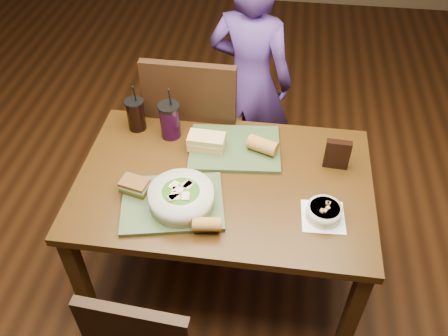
{
  "coord_description": "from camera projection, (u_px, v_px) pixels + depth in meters",
  "views": [
    {
      "loc": [
        0.2,
        -1.46,
        2.24
      ],
      "look_at": [
        0.0,
        0.0,
        0.82
      ],
      "focal_mm": 38.0,
      "sensor_mm": 36.0,
      "label": 1
    }
  ],
  "objects": [
    {
      "name": "salad_bowl",
      "position": [
        181.0,
        197.0,
        1.93
      ],
      "size": [
        0.27,
        0.27,
        0.09
      ],
      "color": "silver",
      "rests_on": "tray_near"
    },
    {
      "name": "cup_berry",
      "position": [
        170.0,
        120.0,
        2.25
      ],
      "size": [
        0.1,
        0.1,
        0.28
      ],
      "color": "black",
      "rests_on": "dining_table"
    },
    {
      "name": "baguette_far",
      "position": [
        263.0,
        145.0,
        2.17
      ],
      "size": [
        0.15,
        0.11,
        0.07
      ],
      "primitive_type": "cylinder",
      "rotation": [
        0.0,
        1.57,
        -0.35
      ],
      "color": "#AD7533",
      "rests_on": "tray_far"
    },
    {
      "name": "baguette_near",
      "position": [
        207.0,
        224.0,
        1.85
      ],
      "size": [
        0.12,
        0.07,
        0.06
      ],
      "primitive_type": "cylinder",
      "rotation": [
        0.0,
        1.57,
        0.11
      ],
      "color": "#AD7533",
      "rests_on": "tray_near"
    },
    {
      "name": "chip_bag",
      "position": [
        337.0,
        154.0,
        2.1
      ],
      "size": [
        0.11,
        0.04,
        0.15
      ],
      "primitive_type": "cube",
      "rotation": [
        0.0,
        0.0,
        -0.06
      ],
      "color": "black",
      "rests_on": "dining_table"
    },
    {
      "name": "sandwich_far",
      "position": [
        207.0,
        142.0,
        2.2
      ],
      "size": [
        0.17,
        0.1,
        0.07
      ],
      "color": "tan",
      "rests_on": "tray_far"
    },
    {
      "name": "ground",
      "position": [
        224.0,
        275.0,
        2.61
      ],
      "size": [
        6.0,
        6.0,
        0.0
      ],
      "primitive_type": "plane",
      "color": "#381C0B",
      "rests_on": "ground"
    },
    {
      "name": "diner",
      "position": [
        250.0,
        81.0,
        2.76
      ],
      "size": [
        0.56,
        0.44,
        1.37
      ],
      "primitive_type": "imported",
      "rotation": [
        0.0,
        0.0,
        2.91
      ],
      "color": "#4A2E7F",
      "rests_on": "ground"
    },
    {
      "name": "soup_bowl",
      "position": [
        324.0,
        212.0,
        1.91
      ],
      "size": [
        0.18,
        0.18,
        0.07
      ],
      "color": "white",
      "rests_on": "dining_table"
    },
    {
      "name": "tray_far",
      "position": [
        235.0,
        148.0,
        2.23
      ],
      "size": [
        0.45,
        0.36,
        0.02
      ],
      "primitive_type": "cube",
      "rotation": [
        0.0,
        0.0,
        0.09
      ],
      "color": "#364B29",
      "rests_on": "dining_table"
    },
    {
      "name": "dining_table",
      "position": [
        224.0,
        193.0,
        2.15
      ],
      "size": [
        1.3,
        0.85,
        0.75
      ],
      "color": "#3D250C",
      "rests_on": "ground"
    },
    {
      "name": "tray_near",
      "position": [
        172.0,
        203.0,
        1.98
      ],
      "size": [
        0.48,
        0.4,
        0.02
      ],
      "primitive_type": "cube",
      "rotation": [
        0.0,
        0.0,
        0.21
      ],
      "color": "#364B29",
      "rests_on": "dining_table"
    },
    {
      "name": "cup_cola",
      "position": [
        136.0,
        114.0,
        2.29
      ],
      "size": [
        0.09,
        0.09,
        0.25
      ],
      "color": "black",
      "rests_on": "dining_table"
    },
    {
      "name": "chair_far",
      "position": [
        196.0,
        129.0,
        2.59
      ],
      "size": [
        0.47,
        0.47,
        1.07
      ],
      "color": "black",
      "rests_on": "ground"
    },
    {
      "name": "sandwich_near",
      "position": [
        135.0,
        186.0,
        2.0
      ],
      "size": [
        0.13,
        0.1,
        0.05
      ],
      "color": "#593819",
      "rests_on": "tray_near"
    }
  ]
}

